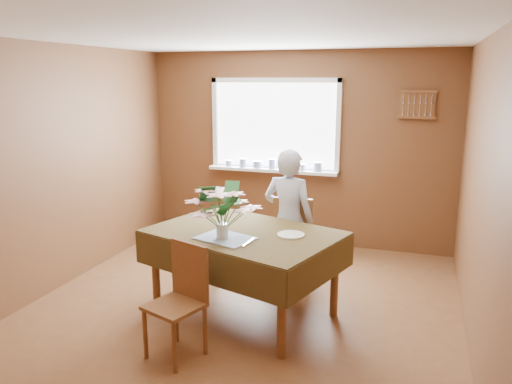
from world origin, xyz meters
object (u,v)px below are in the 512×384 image
(chair_near, at_px, (181,295))
(flower_bouquet, at_px, (222,205))
(dining_table, at_px, (244,242))
(chair_far, at_px, (294,236))
(seated_woman, at_px, (289,220))

(chair_near, xyz_separation_m, flower_bouquet, (0.13, 0.55, 0.61))
(dining_table, height_order, flower_bouquet, flower_bouquet)
(dining_table, relative_size, chair_near, 2.13)
(chair_far, xyz_separation_m, seated_woman, (-0.03, -0.13, 0.21))
(chair_near, distance_m, flower_bouquet, 0.83)
(chair_near, height_order, flower_bouquet, flower_bouquet)
(seated_woman, relative_size, flower_bouquet, 2.75)
(chair_near, relative_size, flower_bouquet, 1.68)
(chair_far, bearing_deg, dining_table, 70.00)
(seated_woman, bearing_deg, dining_table, 79.47)
(chair_near, height_order, seated_woman, seated_woman)
(chair_near, relative_size, seated_woman, 0.61)
(dining_table, bearing_deg, chair_near, -88.65)
(dining_table, xyz_separation_m, chair_far, (0.26, 0.85, -0.18))
(chair_far, bearing_deg, flower_bouquet, 68.66)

